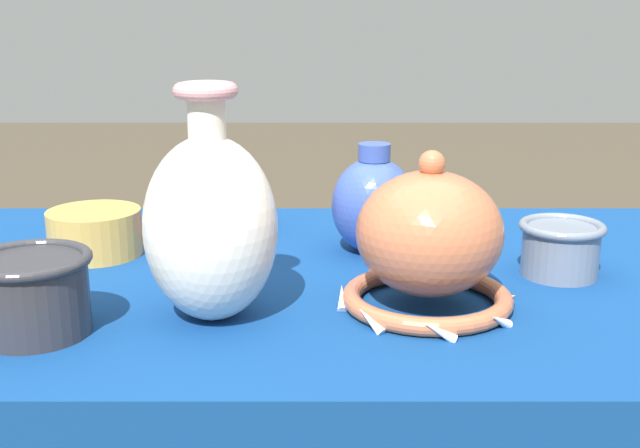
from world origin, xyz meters
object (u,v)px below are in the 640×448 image
at_px(vase_tall_bulbous, 208,225).
at_px(pot_squat_ochre, 93,233).
at_px(vase_dome_bell, 427,244).
at_px(cup_wide_charcoal, 30,292).
at_px(mosaic_tile_box, 208,207).
at_px(cup_wide_slate, 558,247).
at_px(jar_round_cobalt, 371,204).

distance_m(vase_tall_bulbous, pot_squat_ochre, 0.32).
relative_size(vase_dome_bell, cup_wide_charcoal, 1.62).
height_order(vase_tall_bulbous, vase_dome_bell, vase_tall_bulbous).
distance_m(mosaic_tile_box, cup_wide_charcoal, 0.45).
relative_size(vase_tall_bulbous, cup_wide_charcoal, 2.03).
height_order(vase_tall_bulbous, mosaic_tile_box, vase_tall_bulbous).
relative_size(mosaic_tile_box, cup_wide_slate, 1.43).
bearing_deg(vase_tall_bulbous, cup_wide_charcoal, -166.05).
relative_size(vase_dome_bell, jar_round_cobalt, 1.35).
relative_size(vase_dome_bell, mosaic_tile_box, 1.33).
bearing_deg(cup_wide_slate, vase_dome_bell, -148.86).
bearing_deg(vase_dome_bell, pot_squat_ochre, 155.33).
bearing_deg(mosaic_tile_box, pot_squat_ochre, -138.98).
height_order(vase_dome_bell, pot_squat_ochre, vase_dome_bell).
distance_m(jar_round_cobalt, pot_squat_ochre, 0.40).
xyz_separation_m(vase_dome_bell, cup_wide_slate, (0.19, 0.12, -0.04)).
bearing_deg(mosaic_tile_box, cup_wide_slate, -29.06).
bearing_deg(cup_wide_charcoal, cup_wide_slate, 17.27).
distance_m(vase_tall_bulbous, cup_wide_charcoal, 0.20).
height_order(mosaic_tile_box, cup_wide_slate, cup_wide_slate).
relative_size(pot_squat_ochre, cup_wide_slate, 1.18).
bearing_deg(vase_dome_bell, cup_wide_charcoal, -169.61).
distance_m(vase_tall_bulbous, vase_dome_bell, 0.25).
relative_size(mosaic_tile_box, jar_round_cobalt, 1.01).
distance_m(vase_dome_bell, cup_wide_charcoal, 0.45).
xyz_separation_m(mosaic_tile_box, cup_wide_slate, (0.50, -0.24, 0.01)).
distance_m(mosaic_tile_box, cup_wide_slate, 0.55).
bearing_deg(pot_squat_ochre, vase_dome_bell, -24.67).
bearing_deg(pot_squat_ochre, cup_wide_slate, -8.14).
bearing_deg(jar_round_cobalt, pot_squat_ochre, -177.93).
xyz_separation_m(vase_dome_bell, cup_wide_charcoal, (-0.44, -0.08, -0.03)).
relative_size(vase_tall_bulbous, jar_round_cobalt, 1.69).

